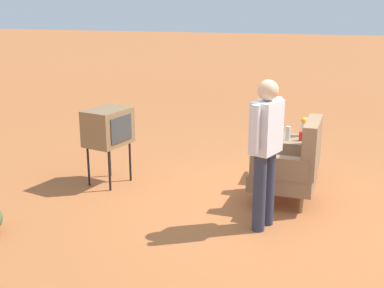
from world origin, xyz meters
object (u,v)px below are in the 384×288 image
at_px(flower_vase, 304,126).
at_px(armchair, 292,164).
at_px(side_table, 293,144).
at_px(bottle_short_clear, 288,134).
at_px(soda_can_red, 301,136).
at_px(person_standing, 266,146).
at_px(tv_on_stand, 108,128).

bearing_deg(flower_vase, armchair, -4.18).
height_order(side_table, bottle_short_clear, bottle_short_clear).
bearing_deg(side_table, soda_can_red, 43.21).
bearing_deg(armchair, side_table, -176.67).
distance_m(armchair, person_standing, 0.93).
xyz_separation_m(tv_on_stand, bottle_short_clear, (-0.68, 2.31, -0.10)).
distance_m(side_table, tv_on_stand, 2.54).
bearing_deg(soda_can_red, armchair, -3.93).
relative_size(soda_can_red, flower_vase, 0.46).
distance_m(side_table, person_standing, 1.77).
xyz_separation_m(bottle_short_clear, flower_vase, (-0.32, 0.20, 0.05)).
distance_m(person_standing, bottle_short_clear, 1.56).
bearing_deg(tv_on_stand, side_table, 109.71).
height_order(tv_on_stand, person_standing, person_standing).
xyz_separation_m(person_standing, flower_vase, (-1.85, 0.32, -0.21)).
relative_size(armchair, bottle_short_clear, 5.30).
relative_size(armchair, tv_on_stand, 1.03).
height_order(armchair, side_table, armchair).
height_order(side_table, flower_vase, flower_vase).
distance_m(tv_on_stand, soda_can_red, 2.59).
bearing_deg(side_table, bottle_short_clear, -20.84).
relative_size(side_table, bottle_short_clear, 2.91).
bearing_deg(armchair, person_standing, -17.19).
bearing_deg(tv_on_stand, person_standing, 68.70).
relative_size(armchair, flower_vase, 4.00).
xyz_separation_m(side_table, tv_on_stand, (0.85, -2.37, 0.28)).
bearing_deg(person_standing, armchair, 162.81).
distance_m(person_standing, flower_vase, 1.89).
bearing_deg(soda_can_red, side_table, -136.79).
bearing_deg(tv_on_stand, flower_vase, 111.65).
height_order(tv_on_stand, flower_vase, tv_on_stand).
height_order(person_standing, flower_vase, person_standing).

